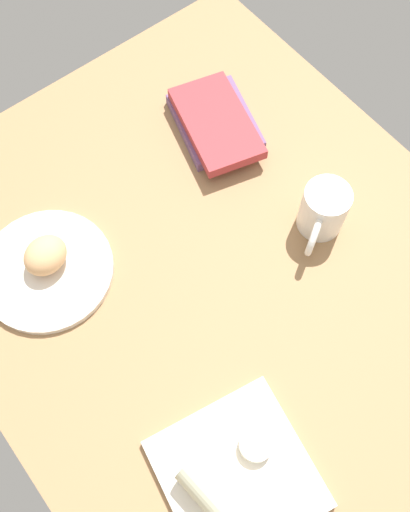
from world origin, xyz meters
TOP-DOWN VIEW (x-y plane):
  - dining_table at (0.00, 0.00)cm, footprint 110.00×90.00cm
  - round_plate at (-18.95, -24.40)cm, footprint 23.57×23.57cm
  - scone_pastry at (-19.63, -23.34)cm, footprint 8.45×9.28cm
  - square_plate at (28.09, -19.81)cm, footprint 25.55×25.55cm
  - sauce_cup at (26.77, -15.05)cm, footprint 5.19×5.19cm
  - breakfast_wrap at (29.14, -23.61)cm, footprint 13.44×8.03cm
  - book_stack at (-24.50, 18.40)cm, footprint 24.31×19.22cm
  - coffee_mug at (4.04, 19.76)cm, footprint 9.39×12.65cm

SIDE VIEW (x-z plane):
  - dining_table at x=0.00cm, z-range 0.00..4.00cm
  - round_plate at x=-18.95cm, z-range 4.00..5.40cm
  - square_plate at x=28.09cm, z-range 4.00..5.60cm
  - book_stack at x=-24.50cm, z-range 3.99..8.74cm
  - sauce_cup at x=26.77cm, z-range 5.69..7.79cm
  - scone_pastry at x=-19.63cm, z-range 5.40..11.11cm
  - breakfast_wrap at x=29.14cm, z-range 5.60..12.48cm
  - coffee_mug at x=4.04cm, z-range 4.11..14.18cm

